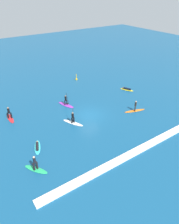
% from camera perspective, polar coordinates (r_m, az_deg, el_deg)
% --- Properties ---
extents(ground_plane, '(120.00, 120.00, 0.00)m').
position_cam_1_polar(ground_plane, '(30.09, -0.00, -0.81)').
color(ground_plane, navy).
rests_on(ground_plane, ground).
extents(surfer_on_purple_board, '(1.67, 3.16, 2.21)m').
position_cam_1_polar(surfer_on_purple_board, '(32.59, -6.47, 2.45)').
color(surfer_on_purple_board, purple).
rests_on(surfer_on_purple_board, ground_plane).
extents(surfer_on_white_board, '(2.01, 3.09, 2.27)m').
position_cam_1_polar(surfer_on_white_board, '(28.19, -4.58, -2.28)').
color(surfer_on_white_board, white).
rests_on(surfer_on_white_board, ground_plane).
extents(surfer_on_teal_board, '(1.56, 2.63, 0.40)m').
position_cam_1_polar(surfer_on_teal_board, '(25.01, -14.12, -9.20)').
color(surfer_on_teal_board, '#33C6CC').
rests_on(surfer_on_teal_board, ground_plane).
extents(surfer_on_green_board, '(2.03, 2.61, 1.84)m').
position_cam_1_polar(surfer_on_green_board, '(22.28, -14.59, -14.36)').
color(surfer_on_green_board, '#23B266').
rests_on(surfer_on_green_board, ground_plane).
extents(surfer_on_yellow_board, '(1.70, 2.50, 0.41)m').
position_cam_1_polar(surfer_on_yellow_board, '(38.08, 10.22, 6.21)').
color(surfer_on_yellow_board, yellow).
rests_on(surfer_on_yellow_board, ground_plane).
extents(surfer_on_orange_board, '(3.31, 1.51, 1.70)m').
position_cam_1_polar(surfer_on_orange_board, '(31.57, 12.38, 0.89)').
color(surfer_on_orange_board, orange).
rests_on(surfer_on_orange_board, ground_plane).
extents(surfer_on_red_board, '(0.73, 2.80, 1.86)m').
position_cam_1_polar(surfer_on_red_board, '(31.08, -21.07, -0.93)').
color(surfer_on_red_board, red).
rests_on(surfer_on_red_board, ground_plane).
extents(marker_buoy, '(0.42, 0.42, 1.27)m').
position_cam_1_polar(marker_buoy, '(41.84, -3.61, 9.06)').
color(marker_buoy, yellow).
rests_on(marker_buoy, ground_plane).
extents(wave_crest, '(24.02, 0.90, 0.18)m').
position_cam_1_polar(wave_crest, '(24.36, 12.73, -10.43)').
color(wave_crest, white).
rests_on(wave_crest, ground_plane).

